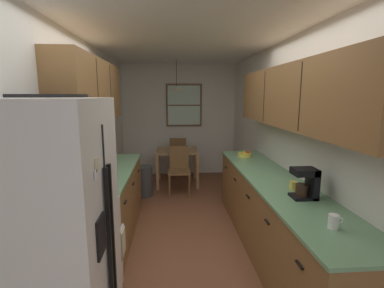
{
  "coord_description": "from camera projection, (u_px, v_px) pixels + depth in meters",
  "views": [
    {
      "loc": [
        -0.17,
        -2.86,
        1.85
      ],
      "look_at": [
        0.12,
        1.14,
        1.14
      ],
      "focal_mm": 26.07,
      "sensor_mm": 36.0,
      "label": 1
    }
  ],
  "objects": [
    {
      "name": "ground_plane",
      "position": [
        185.0,
        222.0,
        4.13
      ],
      "size": [
        12.0,
        12.0,
        0.0
      ],
      "primitive_type": "plane",
      "color": "brown"
    },
    {
      "name": "wall_left",
      "position": [
        86.0,
        138.0,
        3.81
      ],
      "size": [
        0.1,
        9.0,
        2.55
      ],
      "primitive_type": "cube",
      "color": "silver",
      "rests_on": "ground"
    },
    {
      "name": "wall_right",
      "position": [
        278.0,
        136.0,
        4.0
      ],
      "size": [
        0.1,
        9.0,
        2.55
      ],
      "primitive_type": "cube",
      "color": "silver",
      "rests_on": "ground"
    },
    {
      "name": "wall_back",
      "position": [
        179.0,
        120.0,
        6.51
      ],
      "size": [
        4.4,
        0.1,
        2.55
      ],
      "primitive_type": "cube",
      "color": "silver",
      "rests_on": "ground"
    },
    {
      "name": "ceiling_slab",
      "position": [
        184.0,
        38.0,
        3.68
      ],
      "size": [
        4.4,
        9.0,
        0.08
      ],
      "primitive_type": "cube",
      "color": "white"
    },
    {
      "name": "refrigerator",
      "position": [
        46.0,
        253.0,
        1.67
      ],
      "size": [
        0.76,
        0.76,
        1.83
      ],
      "color": "white",
      "rests_on": "ground"
    },
    {
      "name": "stove_range",
      "position": [
        79.0,
        255.0,
        2.43
      ],
      "size": [
        0.66,
        0.6,
        1.1
      ],
      "color": "white",
      "rests_on": "ground"
    },
    {
      "name": "microwave_over_range",
      "position": [
        54.0,
        116.0,
        2.21
      ],
      "size": [
        0.39,
        0.62,
        0.35
      ],
      "color": "black"
    },
    {
      "name": "counter_left",
      "position": [
        110.0,
        202.0,
        3.68
      ],
      "size": [
        0.64,
        1.94,
        0.9
      ],
      "color": "brown",
      "rests_on": "ground"
    },
    {
      "name": "upper_cabinets_left",
      "position": [
        91.0,
        91.0,
        3.37
      ],
      "size": [
        0.33,
        2.02,
        0.74
      ],
      "color": "brown"
    },
    {
      "name": "counter_right",
      "position": [
        273.0,
        216.0,
        3.27
      ],
      "size": [
        0.64,
        3.3,
        0.9
      ],
      "color": "brown",
      "rests_on": "ground"
    },
    {
      "name": "upper_cabinets_right",
      "position": [
        294.0,
        97.0,
        2.99
      ],
      "size": [
        0.33,
        2.98,
        0.67
      ],
      "color": "brown"
    },
    {
      "name": "dining_table",
      "position": [
        177.0,
        156.0,
        5.79
      ],
      "size": [
        0.85,
        0.77,
        0.73
      ],
      "color": "#A87F51",
      "rests_on": "ground"
    },
    {
      "name": "dining_chair_near",
      "position": [
        179.0,
        168.0,
        5.23
      ],
      "size": [
        0.41,
        0.41,
        0.9
      ],
      "color": "brown",
      "rests_on": "ground"
    },
    {
      "name": "dining_chair_far",
      "position": [
        178.0,
        155.0,
        6.39
      ],
      "size": [
        0.44,
        0.44,
        0.9
      ],
      "color": "brown",
      "rests_on": "ground"
    },
    {
      "name": "pendant_light",
      "position": [
        177.0,
        89.0,
        5.55
      ],
      "size": [
        0.28,
        0.28,
        0.63
      ],
      "color": "black"
    },
    {
      "name": "back_window",
      "position": [
        184.0,
        105.0,
        6.39
      ],
      "size": [
        0.82,
        0.05,
        0.97
      ],
      "color": "brown"
    },
    {
      "name": "trash_bin",
      "position": [
        144.0,
        181.0,
        5.15
      ],
      "size": [
        0.32,
        0.32,
        0.56
      ],
      "primitive_type": "cylinder",
      "color": "#3F3F42",
      "rests_on": "ground"
    },
    {
      "name": "storage_canister",
      "position": [
        92.0,
        180.0,
        2.86
      ],
      "size": [
        0.1,
        0.1,
        0.18
      ],
      "color": "#265999",
      "rests_on": "counter_left"
    },
    {
      "name": "dish_towel",
      "position": [
        123.0,
        242.0,
        2.6
      ],
      "size": [
        0.02,
        0.16,
        0.24
      ],
      "primitive_type": "cube",
      "color": "beige"
    },
    {
      "name": "coffee_maker",
      "position": [
        307.0,
        183.0,
        2.58
      ],
      "size": [
        0.22,
        0.18,
        0.28
      ],
      "color": "black",
      "rests_on": "counter_right"
    },
    {
      "name": "mug_by_coffeemaker",
      "position": [
        294.0,
        186.0,
        2.83
      ],
      "size": [
        0.11,
        0.08,
        0.09
      ],
      "color": "#E5CC4C",
      "rests_on": "counter_right"
    },
    {
      "name": "mug_spare",
      "position": [
        334.0,
        222.0,
        2.0
      ],
      "size": [
        0.11,
        0.07,
        0.11
      ],
      "color": "white",
      "rests_on": "counter_right"
    },
    {
      "name": "fruit_bowl",
      "position": [
        245.0,
        154.0,
        4.35
      ],
      "size": [
        0.21,
        0.21,
        0.09
      ],
      "color": "#E5D14C",
      "rests_on": "counter_right"
    },
    {
      "name": "table_serving_bowl",
      "position": [
        174.0,
        149.0,
        5.75
      ],
      "size": [
        0.17,
        0.17,
        0.06
      ],
      "primitive_type": "cylinder",
      "color": "#E0D14C",
      "rests_on": "dining_table"
    }
  ]
}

